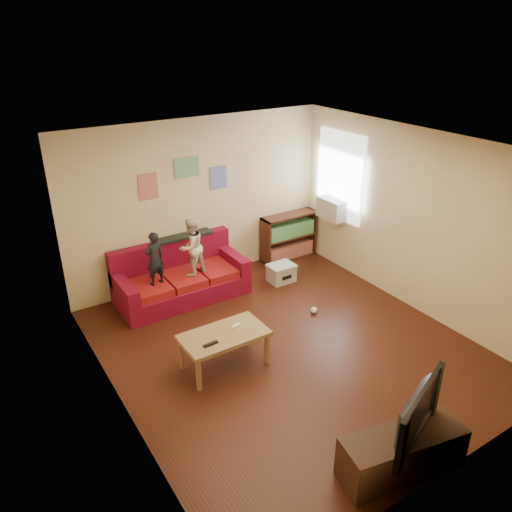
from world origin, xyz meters
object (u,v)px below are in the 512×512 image
bookshelf (289,239)px  child_a (154,259)px  coffee_table (224,338)px  tv_stand (402,453)px  television (409,411)px  sofa (180,279)px  file_box (281,273)px  child_b (191,247)px

bookshelf → child_a: bearing=-171.7°
bookshelf → coffee_table: bearing=-139.7°
tv_stand → television: 0.53m
child_a → bookshelf: child_a is taller
television → tv_stand: bearing=0.0°
sofa → file_box: sofa is taller
sofa → child_b: size_ratio=2.21×
file_box → coffee_table: bearing=-142.4°
child_a → television: child_a is taller
tv_stand → sofa: bearing=105.7°
sofa → child_a: size_ratio=2.44×
sofa → coffee_table: (-0.29, -1.95, 0.12)m
child_a → coffee_table: 1.84m
child_b → coffee_table: 1.90m
child_b → television: bearing=73.7°
child_b → coffee_table: child_b is taller
child_b → television: child_b is taller
child_b → tv_stand: 4.21m
child_b → file_box: child_b is taller
file_box → tv_stand: bearing=-108.6°
child_a → child_b: child_b is taller
child_a → bookshelf: (2.74, 0.40, -0.46)m
sofa → tv_stand: bearing=-85.5°
child_a → file_box: (2.09, -0.29, -0.69)m
file_box → television: size_ratio=0.44×
child_b → television: (0.19, -4.15, -0.13)m
bookshelf → television: 4.96m
file_box → tv_stand: tv_stand is taller
file_box → bookshelf: bearing=47.0°
coffee_table → file_box: coffee_table is taller
bookshelf → sofa: bearing=-174.2°
television → sofa: bearing=73.3°
coffee_table → bookshelf: size_ratio=1.01×
sofa → tv_stand: (0.34, -4.32, -0.07)m
child_a → coffee_table: (0.16, -1.78, -0.43)m
tv_stand → television: size_ratio=1.21×
child_b → coffee_table: bearing=57.2°
coffee_table → television: bearing=-75.0°
child_a → child_b: bearing=169.5°
bookshelf → television: (-1.95, -4.55, 0.38)m
sofa → child_b: bearing=-48.9°
child_a → tv_stand: (0.79, -4.15, -0.61)m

